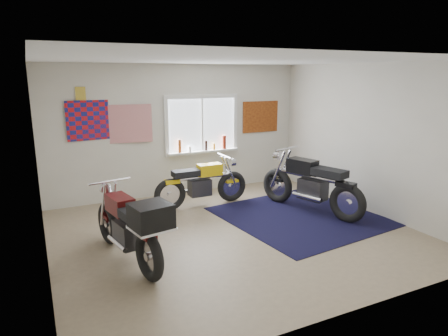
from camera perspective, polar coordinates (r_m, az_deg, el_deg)
name	(u,v)px	position (r m, az deg, el deg)	size (l,w,h in m)	color
ground	(234,233)	(6.52, 1.40, -9.24)	(5.50, 5.50, 0.00)	#9E896B
room_shell	(234,132)	(6.09, 1.49, 5.18)	(5.50, 5.50, 5.50)	white
navy_rug	(300,216)	(7.35, 10.76, -6.77)	(2.50, 2.60, 0.01)	black
window_assembly	(202,128)	(8.55, -3.16, 5.67)	(1.66, 0.17, 1.26)	white
oil_bottles	(207,144)	(8.57, -2.42, 3.40)	(1.11, 0.09, 0.30)	#913D15
flag_display	(80,93)	(7.89, -19.82, 9.99)	(1.60, 0.10, 1.17)	red
triumph_poster	(260,117)	(9.19, 5.23, 7.30)	(0.90, 0.03, 0.70)	#A54C14
yellow_triumph	(201,184)	(7.70, -3.24, -2.36)	(1.91, 0.57, 0.96)	black
black_chrome_bike	(311,185)	(7.51, 12.29, -2.46)	(0.91, 2.15, 1.14)	black
maroon_tourer	(131,227)	(5.46, -13.18, -8.16)	(0.79, 2.03, 1.03)	black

